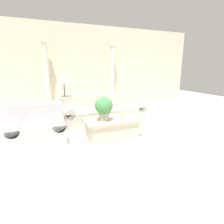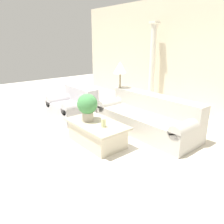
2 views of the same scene
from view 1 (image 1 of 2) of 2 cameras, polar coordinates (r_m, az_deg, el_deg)
name	(u,v)px [view 1 (image 1 of 2)]	position (r m, az deg, el deg)	size (l,w,h in m)	color
ground_plane	(108,130)	(4.67, -1.25, -5.79)	(16.00, 16.00, 0.00)	silver
wall_back	(82,68)	(7.22, -9.84, 14.05)	(10.00, 0.06, 3.20)	beige
sofa_long	(103,111)	(5.32, -2.86, 0.35)	(2.41, 0.94, 0.81)	#B7B2A8
loveseat	(37,126)	(4.26, -23.17, -4.21)	(1.15, 0.94, 0.81)	#B5B2B5
coffee_table	(112,128)	(4.15, -0.04, -5.09)	(1.29, 0.73, 0.44)	beige
potted_plant	(104,107)	(3.88, -2.67, 1.69)	(0.41, 0.41, 0.55)	#B2A893
pillar_candle	(122,115)	(4.13, 3.41, -0.84)	(0.09, 0.09, 0.17)	beige
floor_lamp	(64,81)	(5.08, -15.45, 9.62)	(0.35, 0.35, 1.48)	brown
column_left	(47,77)	(6.74, -20.52, 10.69)	(0.24, 0.24, 2.52)	silver
column_right	(112,76)	(7.26, 0.08, 11.77)	(0.24, 0.24, 2.52)	silver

